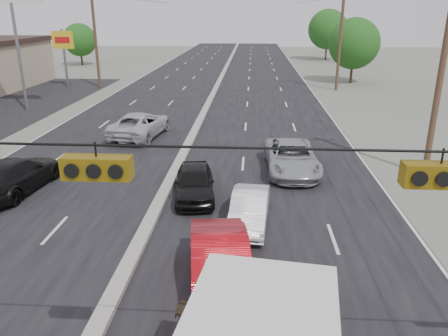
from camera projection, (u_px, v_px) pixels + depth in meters
The scene contains 16 objects.
road_surface at pixel (206, 108), 36.66m from camera, with size 20.00×160.00×0.02m, color black.
center_median at pixel (206, 107), 36.62m from camera, with size 0.50×160.00×0.20m, color gray.
utility_pole_left_c at pixel (95, 38), 45.08m from camera, with size 1.60×0.30×10.00m.
utility_pole_right_b at pixel (442, 70), 20.09m from camera, with size 1.60×0.30×10.00m.
utility_pole_right_c at pixel (340, 39), 43.57m from camera, with size 1.60×0.30×10.00m.
traffic_signals at pixel (90, 165), 6.54m from camera, with size 25.00×0.30×0.54m.
pole_sign_far at pixel (63, 45), 45.53m from camera, with size 2.20×0.25×6.00m.
tree_left_far at pixel (80, 40), 64.91m from camera, with size 4.80×4.80×6.12m.
tree_right_mid at pixel (354, 44), 48.38m from camera, with size 5.60×5.60×7.14m.
tree_right_far at pixel (328, 29), 71.59m from camera, with size 6.40×6.40×8.16m.
red_sedan at pixel (220, 266), 12.48m from camera, with size 1.67×4.80×1.58m, color #AF0A13.
queue_car_a at pixel (195, 183), 18.84m from camera, with size 1.65×4.10×1.40m, color black.
queue_car_b at pixel (249, 210), 16.42m from camera, with size 1.34×3.84×1.27m, color white.
queue_car_c at pixel (292, 158), 21.90m from camera, with size 2.48×5.38×1.50m, color #9D9FA4.
oncoming_near at pixel (15, 175), 19.48m from camera, with size 2.16×5.32×1.54m, color black.
oncoming_far at pixel (140, 125), 28.11m from camera, with size 2.63×5.71×1.59m, color #B7B9C0.
Camera 1 is at (3.80, -6.03, 7.65)m, focal length 35.00 mm.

